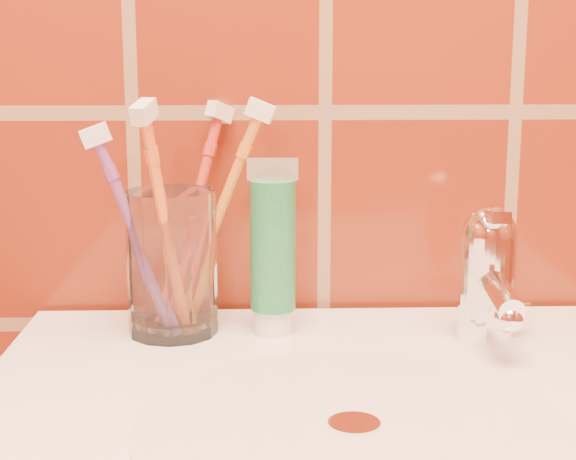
{
  "coord_description": "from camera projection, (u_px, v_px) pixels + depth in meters",
  "views": [
    {
      "loc": [
        -0.06,
        0.36,
        1.11
      ],
      "look_at": [
        -0.04,
        1.08,
        0.95
      ],
      "focal_mm": 55.0,
      "sensor_mm": 36.0,
      "label": 1
    }
  ],
  "objects": [
    {
      "name": "glass_tumbler",
      "position": [
        172.0,
        263.0,
        0.78
      ],
      "size": [
        0.1,
        0.1,
        0.13
      ],
      "primitive_type": "cylinder",
      "rotation": [
        0.0,
        0.0,
        0.21
      ],
      "color": "white",
      "rests_on": "pedestal_sink"
    },
    {
      "name": "toothpaste_tube",
      "position": [
        273.0,
        253.0,
        0.78
      ],
      "size": [
        0.04,
        0.04,
        0.16
      ],
      "rotation": [
        0.0,
        0.0,
        -0.04
      ],
      "color": "white",
      "rests_on": "pedestal_sink"
    },
    {
      "name": "faucet",
      "position": [
        489.0,
        270.0,
        0.76
      ],
      "size": [
        0.05,
        0.11,
        0.12
      ],
      "color": "white",
      "rests_on": "pedestal_sink"
    },
    {
      "name": "toothbrush_0",
      "position": [
        137.0,
        236.0,
        0.76
      ],
      "size": [
        0.12,
        0.1,
        0.2
      ],
      "primitive_type": null,
      "rotation": [
        0.34,
        0.0,
        -1.36
      ],
      "color": "#7B418D",
      "rests_on": "glass_tumbler"
    },
    {
      "name": "toothbrush_1",
      "position": [
        166.0,
        227.0,
        0.74
      ],
      "size": [
        0.09,
        0.15,
        0.23
      ],
      "primitive_type": null,
      "rotation": [
        0.31,
        0.0,
        -0.36
      ],
      "color": "orange",
      "rests_on": "glass_tumbler"
    },
    {
      "name": "toothbrush_2",
      "position": [
        193.0,
        217.0,
        0.81
      ],
      "size": [
        0.15,
        0.16,
        0.22
      ],
      "primitive_type": null,
      "rotation": [
        0.37,
        0.0,
        2.4
      ],
      "color": "#B63227",
      "rests_on": "glass_tumbler"
    },
    {
      "name": "toothbrush_3",
      "position": [
        217.0,
        220.0,
        0.78
      ],
      "size": [
        0.12,
        0.12,
        0.21
      ],
      "primitive_type": null,
      "rotation": [
        0.39,
        0.0,
        1.45
      ],
      "color": "orange",
      "rests_on": "glass_tumbler"
    }
  ]
}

